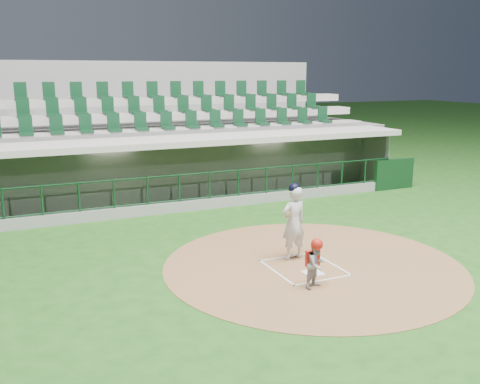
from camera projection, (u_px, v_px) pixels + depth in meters
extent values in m
plane|color=#1D4C15|center=(298.00, 264.00, 12.95)|extent=(120.00, 120.00, 0.00)
cylinder|color=brown|center=(313.00, 265.00, 12.89)|extent=(7.20, 7.20, 0.01)
cube|color=white|center=(313.00, 273.00, 12.32)|extent=(0.43, 0.43, 0.02)
cube|color=white|center=(276.00, 272.00, 12.38)|extent=(0.05, 1.80, 0.01)
cube|color=white|center=(331.00, 263.00, 12.98)|extent=(0.05, 1.80, 0.01)
cube|color=silver|center=(287.00, 257.00, 13.44)|extent=(1.55, 0.05, 0.01)
cube|color=silver|center=(324.00, 280.00, 11.92)|extent=(1.55, 0.05, 0.01)
cube|color=slate|center=(195.00, 213.00, 19.75)|extent=(15.00, 3.00, 0.10)
cube|color=slate|center=(181.00, 169.00, 20.87)|extent=(15.00, 0.20, 2.70)
cube|color=#ACA998|center=(182.00, 163.00, 20.71)|extent=(13.50, 0.04, 0.90)
cube|color=slate|center=(363.00, 162.00, 22.44)|extent=(0.20, 3.00, 2.70)
cube|color=#AEA79D|center=(196.00, 137.00, 18.91)|extent=(15.40, 3.50, 0.20)
cube|color=gray|center=(210.00, 204.00, 18.22)|extent=(15.00, 0.15, 0.40)
cube|color=black|center=(209.00, 159.00, 17.87)|extent=(15.00, 0.01, 0.95)
cube|color=brown|center=(186.00, 200.00, 20.63)|extent=(12.75, 0.40, 0.45)
cube|color=white|center=(109.00, 145.00, 17.96)|extent=(1.30, 0.35, 0.04)
cube|color=white|center=(268.00, 136.00, 20.35)|extent=(1.30, 0.35, 0.04)
cube|color=black|center=(394.00, 174.00, 21.19)|extent=(1.80, 0.18, 1.20)
imported|color=#9E1B11|center=(76.00, 197.00, 18.74)|extent=(1.15, 0.90, 1.56)
imported|color=#9D1710|center=(137.00, 188.00, 19.56)|extent=(1.16, 0.85, 1.83)
imported|color=maroon|center=(229.00, 183.00, 21.03)|extent=(0.79, 0.53, 1.58)
imported|color=maroon|center=(307.00, 174.00, 22.63)|extent=(1.62, 0.61, 1.71)
cube|color=slate|center=(168.00, 156.00, 22.27)|extent=(17.00, 6.50, 2.50)
cube|color=#9E9A8F|center=(179.00, 132.00, 20.69)|extent=(16.60, 0.95, 0.30)
cube|color=#ACA69C|center=(171.00, 116.00, 21.41)|extent=(16.60, 0.95, 0.30)
cube|color=#A4A094|center=(164.00, 101.00, 22.14)|extent=(16.60, 0.95, 0.30)
cube|color=gray|center=(147.00, 117.00, 24.96)|extent=(17.00, 0.25, 5.05)
imported|color=silver|center=(293.00, 223.00, 13.12)|extent=(0.72, 0.51, 1.84)
sphere|color=black|center=(294.00, 189.00, 12.94)|extent=(0.28, 0.28, 0.28)
cylinder|color=#A8854D|center=(290.00, 214.00, 12.73)|extent=(0.58, 0.79, 0.39)
imported|color=#98979D|center=(316.00, 265.00, 11.44)|extent=(0.59, 0.53, 1.01)
sphere|color=#B31D13|center=(317.00, 244.00, 11.34)|extent=(0.26, 0.26, 0.26)
cube|color=#B01B13|center=(313.00, 258.00, 11.55)|extent=(0.32, 0.10, 0.35)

